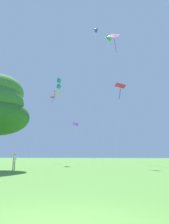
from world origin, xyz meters
TOP-DOWN VIEW (x-y plane):
  - kite_black_large at (-18.80, 41.05)m, footprint 1.71×8.48m
  - kite_green_small at (-4.89, 42.38)m, footprint 1.85×9.20m
  - kite_purple_streamer at (-13.14, 42.41)m, footprint 1.32×6.86m
  - kite_teal_box at (-13.87, 33.58)m, footprint 2.09×5.29m
  - kite_orange_box at (-19.06, 43.45)m, footprint 1.35×11.91m
  - kite_red_high at (-2.28, 41.17)m, footprint 2.60×12.02m
  - kite_blue_delta at (-6.50, 34.73)m, footprint 2.67×12.08m
  - kite_pink_low at (-2.98, 38.96)m, footprint 4.54×8.69m
  - person_in_red_shirt at (-11.76, 16.44)m, footprint 0.30×0.55m

SIDE VIEW (x-z plane):
  - person_in_red_shirt at x=-11.76m, z-range 0.18..1.93m
  - kite_purple_streamer at x=-13.14m, z-range 3.71..13.10m
  - kite_black_large at x=-18.80m, z-range 6.44..22.56m
  - kite_teal_box at x=-13.87m, z-range 7.33..24.32m
  - kite_red_high at x=-2.28m, z-range 7.21..25.25m
  - kite_orange_box at x=-19.06m, z-range 8.12..26.15m
  - kite_pink_low at x=-2.98m, z-range 12.23..41.56m
  - kite_blue_delta at x=-6.50m, z-range 13.38..41.52m
  - kite_green_small at x=-4.89m, z-range 14.46..45.35m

